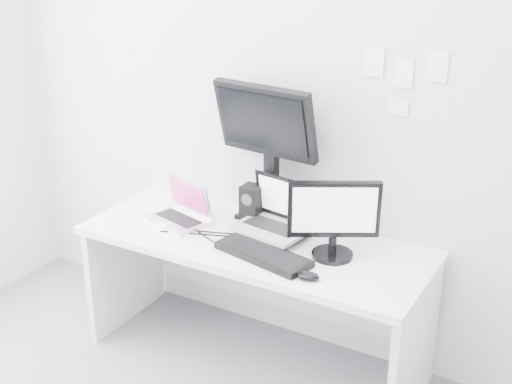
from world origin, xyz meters
TOP-DOWN VIEW (x-y plane):
  - back_wall at (0.00, 1.60)m, footprint 3.60×0.00m
  - desk at (0.00, 1.25)m, footprint 1.80×0.70m
  - macbook at (-0.46, 1.22)m, footprint 0.37×0.32m
  - speaker at (-0.12, 1.44)m, footprint 0.13×0.13m
  - dell_laptop at (0.05, 1.32)m, footprint 0.40×0.34m
  - rear_monitor at (-0.06, 1.50)m, footprint 0.59×0.26m
  - samsung_monitor at (0.42, 1.27)m, footprint 0.48×0.39m
  - keyboard at (0.14, 1.10)m, footprint 0.52×0.28m
  - mouse at (0.42, 1.01)m, footprint 0.12×0.09m
  - wall_note_0 at (0.45, 1.59)m, footprint 0.10×0.00m
  - wall_note_1 at (0.60, 1.59)m, footprint 0.09×0.00m
  - wall_note_2 at (0.75, 1.59)m, footprint 0.10×0.00m
  - wall_note_3 at (0.58, 1.59)m, footprint 0.11×0.00m

SIDE VIEW (x-z plane):
  - desk at x=0.00m, z-range 0.00..0.73m
  - keyboard at x=0.14m, z-range 0.73..0.76m
  - mouse at x=0.42m, z-range 0.73..0.76m
  - speaker at x=-0.12m, z-range 0.73..0.93m
  - macbook at x=-0.46m, z-range 0.73..0.97m
  - dell_laptop at x=0.05m, z-range 0.73..1.03m
  - samsung_monitor at x=0.42m, z-range 0.73..1.13m
  - rear_monitor at x=-0.06m, z-range 0.73..1.50m
  - back_wall at x=0.00m, z-range -0.45..3.15m
  - wall_note_3 at x=0.58m, z-range 1.38..1.46m
  - wall_note_1 at x=0.60m, z-range 1.52..1.65m
  - wall_note_0 at x=0.45m, z-range 1.55..1.69m
  - wall_note_2 at x=0.75m, z-range 1.56..1.70m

